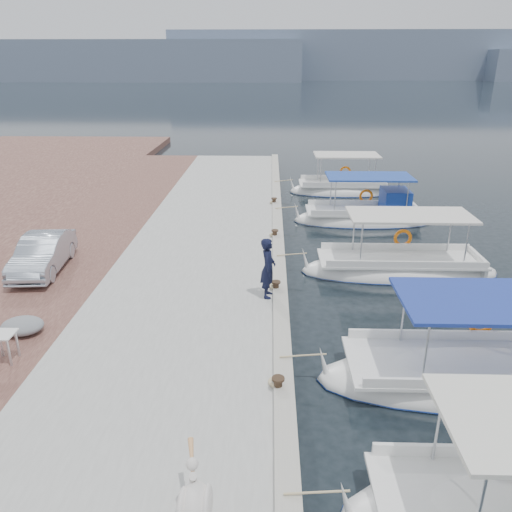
{
  "coord_description": "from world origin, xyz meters",
  "views": [
    {
      "loc": [
        -0.57,
        -12.48,
        7.14
      ],
      "look_at": [
        -1.0,
        2.66,
        1.2
      ],
      "focal_mm": 35.0,
      "sensor_mm": 36.0,
      "label": 1
    }
  ],
  "objects_px": {
    "fishing_caique_e": "(342,191)",
    "parked_car": "(43,253)",
    "pelican": "(195,502)",
    "fishing_caique_c": "(399,270)",
    "fisherman": "(268,268)",
    "fishing_caique_d": "(365,218)",
    "fishing_caique_b": "(483,379)"
  },
  "relations": [
    {
      "from": "fishing_caique_c",
      "to": "pelican",
      "type": "height_order",
      "value": "fishing_caique_c"
    },
    {
      "from": "pelican",
      "to": "parked_car",
      "type": "height_order",
      "value": "parked_car"
    },
    {
      "from": "fishing_caique_c",
      "to": "fisherman",
      "type": "relative_size",
      "value": 3.8
    },
    {
      "from": "fishing_caique_c",
      "to": "fishing_caique_d",
      "type": "xyz_separation_m",
      "value": [
        -0.17,
        6.13,
        0.07
      ]
    },
    {
      "from": "fishing_caique_d",
      "to": "pelican",
      "type": "xyz_separation_m",
      "value": [
        -5.58,
        -17.23,
        0.84
      ]
    },
    {
      "from": "fishing_caique_b",
      "to": "pelican",
      "type": "distance_m",
      "value": 7.7
    },
    {
      "from": "fishing_caique_e",
      "to": "fishing_caique_c",
      "type": "bearing_deg",
      "value": -87.57
    },
    {
      "from": "fishing_caique_b",
      "to": "fisherman",
      "type": "distance_m",
      "value": 6.36
    },
    {
      "from": "parked_car",
      "to": "fishing_caique_d",
      "type": "bearing_deg",
      "value": 26.22
    },
    {
      "from": "fishing_caique_e",
      "to": "pelican",
      "type": "relative_size",
      "value": 4.43
    },
    {
      "from": "parked_car",
      "to": "fishing_caique_b",
      "type": "bearing_deg",
      "value": -27.81
    },
    {
      "from": "pelican",
      "to": "fisherman",
      "type": "relative_size",
      "value": 0.74
    },
    {
      "from": "fishing_caique_e",
      "to": "fisherman",
      "type": "relative_size",
      "value": 3.26
    },
    {
      "from": "fishing_caique_b",
      "to": "fisherman",
      "type": "relative_size",
      "value": 4.25
    },
    {
      "from": "fishing_caique_b",
      "to": "fishing_caique_d",
      "type": "relative_size",
      "value": 1.21
    },
    {
      "from": "fishing_caique_c",
      "to": "fisherman",
      "type": "bearing_deg",
      "value": -147.39
    },
    {
      "from": "fishing_caique_c",
      "to": "fishing_caique_e",
      "type": "height_order",
      "value": "same"
    },
    {
      "from": "fishing_caique_e",
      "to": "fishing_caique_d",
      "type": "bearing_deg",
      "value": -86.61
    },
    {
      "from": "fishing_caique_c",
      "to": "parked_car",
      "type": "bearing_deg",
      "value": -174.4
    },
    {
      "from": "fisherman",
      "to": "parked_car",
      "type": "bearing_deg",
      "value": 80.61
    },
    {
      "from": "fishing_caique_d",
      "to": "fishing_caique_b",
      "type": "bearing_deg",
      "value": -87.4
    },
    {
      "from": "fisherman",
      "to": "parked_car",
      "type": "distance_m",
      "value": 7.81
    },
    {
      "from": "fishing_caique_b",
      "to": "parked_car",
      "type": "distance_m",
      "value": 13.82
    },
    {
      "from": "pelican",
      "to": "parked_car",
      "type": "distance_m",
      "value": 11.87
    },
    {
      "from": "fishing_caique_e",
      "to": "parked_car",
      "type": "height_order",
      "value": "fishing_caique_e"
    },
    {
      "from": "fishing_caique_d",
      "to": "parked_car",
      "type": "relative_size",
      "value": 1.77
    },
    {
      "from": "fishing_caique_b",
      "to": "fishing_caique_e",
      "type": "relative_size",
      "value": 1.3
    },
    {
      "from": "fishing_caique_c",
      "to": "fishing_caique_d",
      "type": "distance_m",
      "value": 6.13
    },
    {
      "from": "fishing_caique_d",
      "to": "pelican",
      "type": "distance_m",
      "value": 18.13
    },
    {
      "from": "fishing_caique_d",
      "to": "fishing_caique_e",
      "type": "xyz_separation_m",
      "value": [
        -0.33,
        5.64,
        -0.07
      ]
    },
    {
      "from": "fishing_caique_c",
      "to": "fishing_caique_d",
      "type": "height_order",
      "value": "same"
    },
    {
      "from": "fishing_caique_e",
      "to": "parked_car",
      "type": "xyz_separation_m",
      "value": [
        -11.79,
        -12.97,
        0.98
      ]
    }
  ]
}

